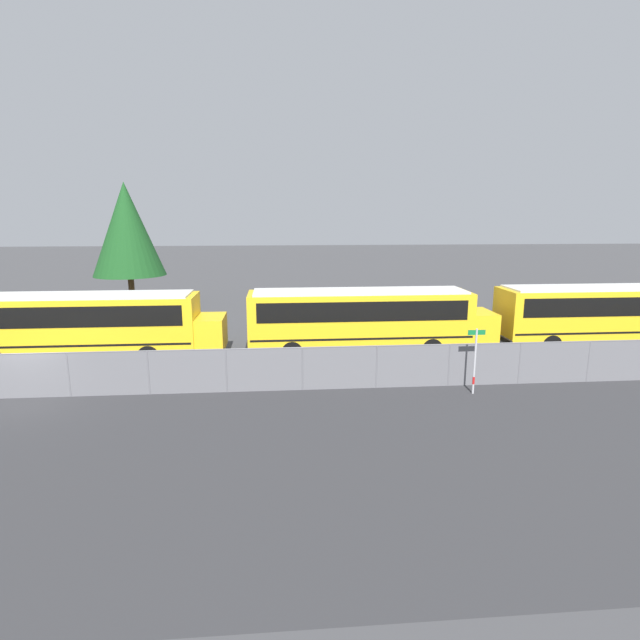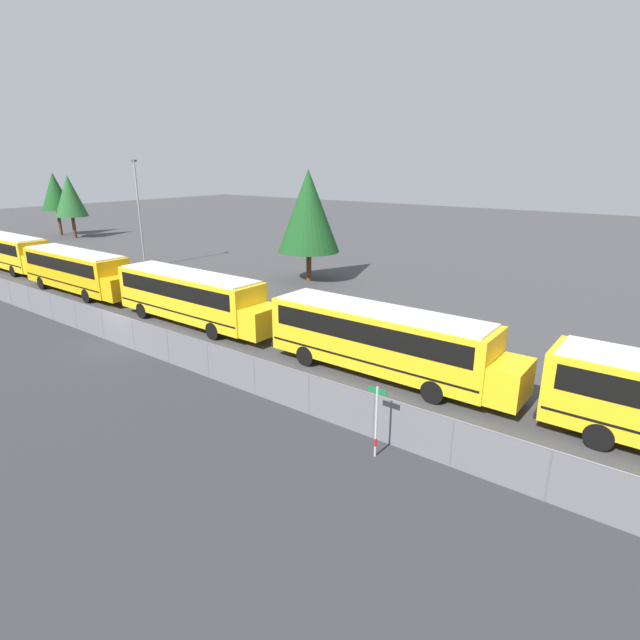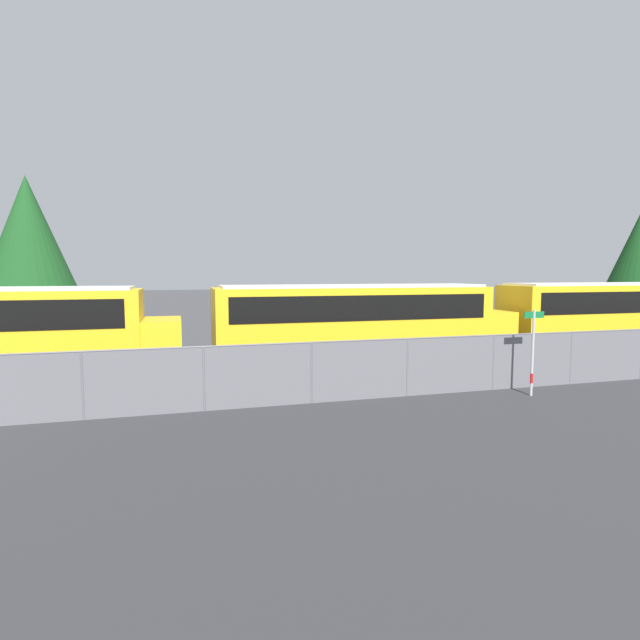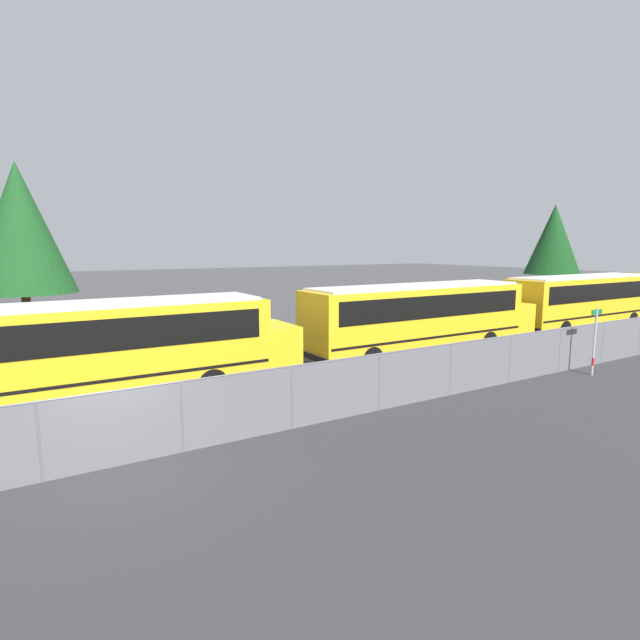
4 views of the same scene
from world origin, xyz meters
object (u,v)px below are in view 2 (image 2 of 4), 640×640
object	(u,v)px
school_bus_4	(383,337)
tree_0	(70,196)
school_bus_1	(9,250)
school_bus_3	(192,294)
tree_1	(308,211)
school_bus_2	(77,269)
light_pole	(139,211)
street_sign	(376,420)
tree_2	(55,192)

from	to	relation	value
school_bus_4	tree_0	distance (m)	59.01
school_bus_1	school_bus_3	world-z (taller)	same
school_bus_1	tree_1	size ratio (longest dim) A/B	1.34
school_bus_2	school_bus_3	bearing A→B (deg)	0.87
school_bus_4	tree_1	distance (m)	21.05
light_pole	school_bus_3	bearing A→B (deg)	-26.12
street_sign	tree_2	bearing A→B (deg)	161.69
tree_1	school_bus_3	bearing A→B (deg)	-82.90
school_bus_1	tree_2	size ratio (longest dim) A/B	1.47
school_bus_3	school_bus_4	xyz separation A→B (m)	(13.61, 0.19, 0.00)
school_bus_2	school_bus_4	distance (m)	27.04
school_bus_1	school_bus_2	size ratio (longest dim) A/B	1.00
tree_1	tree_2	size ratio (longest dim) A/B	1.09
tree_2	school_bus_3	bearing A→B (deg)	-17.94
school_bus_4	light_pole	xyz separation A→B (m)	(-31.92, 8.78, 3.46)
school_bus_2	tree_0	size ratio (longest dim) A/B	1.52
school_bus_2	tree_2	size ratio (longest dim) A/B	1.47
school_bus_4	tree_1	world-z (taller)	tree_1
school_bus_1	tree_1	xyz separation A→B (m)	(25.30, 13.58, 3.98)
school_bus_1	tree_0	bearing A→B (deg)	137.81
school_bus_3	tree_1	world-z (taller)	tree_1
school_bus_2	tree_2	world-z (taller)	tree_2
light_pole	tree_0	distance (m)	25.80
school_bus_4	tree_2	distance (m)	63.16
school_bus_1	school_bus_3	xyz separation A→B (m)	(27.05, -0.45, 0.00)
school_bus_4	tree_1	bearing A→B (deg)	137.97
street_sign	light_pole	world-z (taller)	light_pole
tree_1	school_bus_1	bearing A→B (deg)	-151.78
school_bus_1	school_bus_3	size ratio (longest dim) A/B	1.00
school_bus_3	tree_0	world-z (taller)	tree_0
school_bus_3	tree_1	bearing A→B (deg)	97.10
school_bus_2	school_bus_4	world-z (taller)	same
school_bus_3	tree_2	world-z (taller)	tree_2
tree_1	tree_2	xyz separation A→B (m)	(-45.82, 1.36, 0.04)
school_bus_2	school_bus_1	bearing A→B (deg)	177.25
school_bus_4	tree_0	xyz separation A→B (m)	(-56.95, 15.02, 3.60)
tree_1	tree_2	distance (m)	45.84
tree_1	school_bus_4	bearing A→B (deg)	-42.03
light_pole	school_bus_1	bearing A→B (deg)	-135.71
school_bus_3	street_sign	size ratio (longest dim) A/B	4.73
school_bus_4	light_pole	distance (m)	33.28
school_bus_1	street_sign	size ratio (longest dim) A/B	4.73
school_bus_3	school_bus_4	bearing A→B (deg)	0.81
street_sign	school_bus_1	bearing A→B (deg)	171.72
light_pole	tree_1	xyz separation A→B (m)	(16.56, 5.05, 0.51)
school_bus_2	tree_1	world-z (taller)	tree_1
school_bus_3	tree_0	distance (m)	46.08
school_bus_3	light_pole	world-z (taller)	light_pole
school_bus_3	school_bus_4	size ratio (longest dim) A/B	1.00
street_sign	tree_1	xyz separation A→B (m)	(-18.69, 19.98, 4.52)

